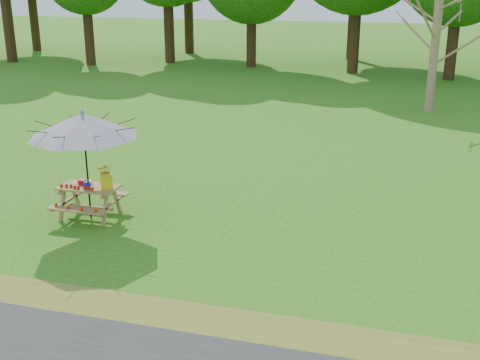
# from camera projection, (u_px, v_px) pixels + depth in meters

# --- Properties ---
(ground) EXTENTS (120.00, 120.00, 0.00)m
(ground) POSITION_uv_depth(u_px,v_px,m) (204.00, 241.00, 11.33)
(ground) COLOR #346813
(ground) RESTS_ON ground
(drygrass_strip) EXTENTS (120.00, 1.20, 0.01)m
(drygrass_strip) POSITION_uv_depth(u_px,v_px,m) (142.00, 317.00, 8.78)
(drygrass_strip) COLOR olive
(drygrass_strip) RESTS_ON ground
(picnic_table) EXTENTS (1.20, 1.32, 0.67)m
(picnic_table) POSITION_uv_depth(u_px,v_px,m) (90.00, 202.00, 12.36)
(picnic_table) COLOR #9A6645
(picnic_table) RESTS_ON ground
(patio_umbrella) EXTENTS (2.22, 2.22, 2.25)m
(patio_umbrella) POSITION_uv_depth(u_px,v_px,m) (83.00, 125.00, 11.84)
(patio_umbrella) COLOR black
(patio_umbrella) RESTS_ON ground
(produce_bins) EXTENTS (0.35, 0.38, 0.13)m
(produce_bins) POSITION_uv_depth(u_px,v_px,m) (86.00, 183.00, 12.27)
(produce_bins) COLOR #B80E27
(produce_bins) RESTS_ON picnic_table
(tomatoes_row) EXTENTS (0.77, 0.13, 0.07)m
(tomatoes_row) POSITION_uv_depth(u_px,v_px,m) (77.00, 187.00, 12.11)
(tomatoes_row) COLOR red
(tomatoes_row) RESTS_ON picnic_table
(flower_bucket) EXTENTS (0.39, 0.36, 0.53)m
(flower_bucket) POSITION_uv_depth(u_px,v_px,m) (106.00, 175.00, 12.07)
(flower_bucket) COLOR yellow
(flower_bucket) RESTS_ON picnic_table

